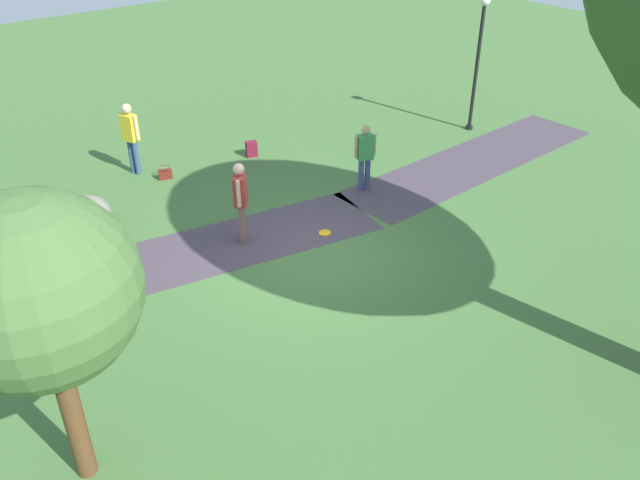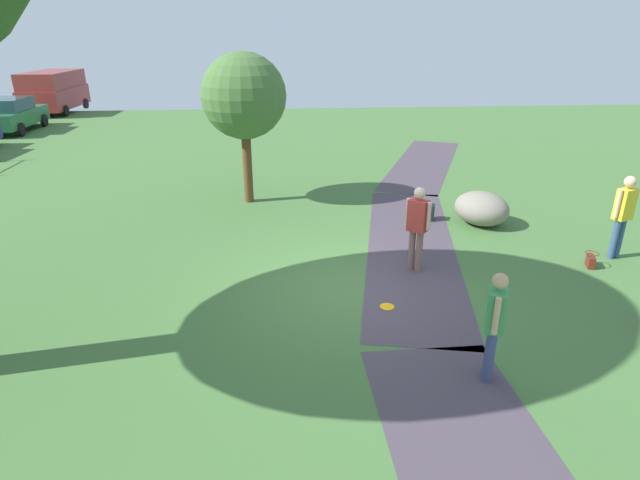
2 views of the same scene
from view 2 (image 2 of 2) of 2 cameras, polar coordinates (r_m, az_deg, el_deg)
ground_plane at (r=9.61m, az=3.54°, el=-5.46°), size 48.00×48.00×0.00m
footpath_segment_mid at (r=11.61m, az=10.05°, el=-0.69°), size 8.22×3.44×0.01m
footpath_segment_far at (r=19.21m, az=11.40°, el=8.38°), size 8.10×4.85×0.01m
young_tree_near_path at (r=14.04m, az=-8.45°, el=15.44°), size 2.23×2.23×3.99m
lawn_boulder at (r=13.24m, az=17.47°, el=3.36°), size 1.79×1.70×0.82m
woman_with_handbag at (r=12.20m, az=30.60°, el=2.77°), size 0.35×0.49×1.77m
man_near_boulder at (r=7.25m, az=18.79°, el=-8.37°), size 0.49×0.36×1.59m
passerby_on_path at (r=10.14m, az=10.75°, el=1.86°), size 0.42×0.43×1.71m
handbag_on_grass at (r=11.77m, az=27.80°, el=-2.01°), size 0.35×0.35×0.31m
backpack_by_boulder at (r=13.28m, az=12.04°, el=2.98°), size 0.33×0.33×0.40m
frisbee_on_grass at (r=9.06m, az=7.44°, el=-7.37°), size 0.25×0.25×0.02m
parked_sedan_grey at (r=28.78m, az=-30.99°, el=11.87°), size 4.17×1.85×1.56m
delivery_van at (r=34.55m, az=-27.44°, el=14.54°), size 5.06×2.43×2.30m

